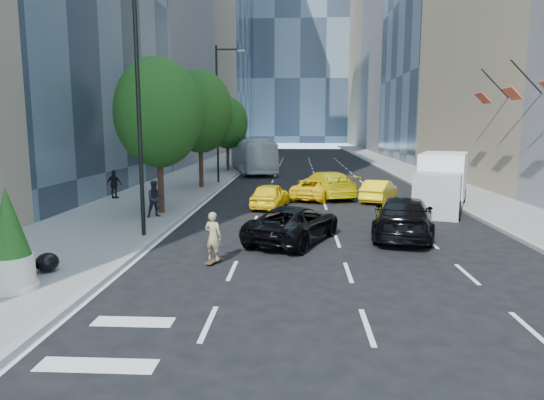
# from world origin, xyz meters

# --- Properties ---
(ground) EXTENTS (160.00, 160.00, 0.00)m
(ground) POSITION_xyz_m (0.00, 0.00, 0.00)
(ground) COLOR black
(ground) RESTS_ON ground
(sidewalk_left) EXTENTS (6.00, 120.00, 0.15)m
(sidewalk_left) POSITION_xyz_m (-9.00, 30.00, 0.07)
(sidewalk_left) COLOR slate
(sidewalk_left) RESTS_ON ground
(sidewalk_right) EXTENTS (4.00, 120.00, 0.15)m
(sidewalk_right) POSITION_xyz_m (10.00, 30.00, 0.07)
(sidewalk_right) COLOR slate
(sidewalk_right) RESTS_ON ground
(tower_left_end) EXTENTS (20.00, 28.00, 60.00)m
(tower_left_end) POSITION_xyz_m (-22.00, 92.00, 30.00)
(tower_left_end) COLOR #28323F
(tower_left_end) RESTS_ON ground
(tower_right_far) EXTENTS (20.00, 24.00, 50.00)m
(tower_right_far) POSITION_xyz_m (22.00, 98.00, 25.00)
(tower_right_far) COLOR gray
(tower_right_far) RESTS_ON ground
(lamp_near) EXTENTS (2.13, 0.22, 10.00)m
(lamp_near) POSITION_xyz_m (-6.32, 4.00, 5.81)
(lamp_near) COLOR black
(lamp_near) RESTS_ON sidewalk_left
(lamp_far) EXTENTS (2.13, 0.22, 10.00)m
(lamp_far) POSITION_xyz_m (-6.32, 22.00, 5.81)
(lamp_far) COLOR black
(lamp_far) RESTS_ON sidewalk_left
(tree_near) EXTENTS (4.20, 4.20, 7.46)m
(tree_near) POSITION_xyz_m (-7.20, 9.00, 4.97)
(tree_near) COLOR black
(tree_near) RESTS_ON sidewalk_left
(tree_mid) EXTENTS (4.50, 4.50, 7.99)m
(tree_mid) POSITION_xyz_m (-7.20, 19.00, 5.32)
(tree_mid) COLOR black
(tree_mid) RESTS_ON sidewalk_left
(tree_far) EXTENTS (3.90, 3.90, 6.92)m
(tree_far) POSITION_xyz_m (-7.20, 32.00, 4.62)
(tree_far) COLOR black
(tree_far) RESTS_ON sidewalk_left
(traffic_signal) EXTENTS (2.48, 0.53, 5.20)m
(traffic_signal) POSITION_xyz_m (-6.40, 40.00, 4.23)
(traffic_signal) COLOR black
(traffic_signal) RESTS_ON sidewalk_left
(facade_flags) EXTENTS (1.85, 13.30, 2.05)m
(facade_flags) POSITION_xyz_m (10.64, 10.00, 6.18)
(facade_flags) COLOR black
(facade_flags) RESTS_ON ground
(skateboarder) EXTENTS (0.66, 0.54, 1.57)m
(skateboarder) POSITION_xyz_m (-3.20, 0.72, 0.78)
(skateboarder) COLOR #887B55
(skateboarder) RESTS_ON ground
(black_sedan_lincoln) EXTENTS (4.03, 5.44, 1.37)m
(black_sedan_lincoln) POSITION_xyz_m (-0.66, 3.87, 0.69)
(black_sedan_lincoln) COLOR black
(black_sedan_lincoln) RESTS_ON ground
(black_sedan_mercedes) EXTENTS (3.40, 5.85, 1.59)m
(black_sedan_mercedes) POSITION_xyz_m (3.65, 4.89, 0.80)
(black_sedan_mercedes) COLOR black
(black_sedan_mercedes) RESTS_ON ground
(taxi_a) EXTENTS (2.18, 4.12, 1.33)m
(taxi_a) POSITION_xyz_m (-2.00, 11.50, 0.67)
(taxi_a) COLOR yellow
(taxi_a) RESTS_ON ground
(taxi_b) EXTENTS (2.73, 4.06, 1.27)m
(taxi_b) POSITION_xyz_m (4.20, 14.00, 0.63)
(taxi_b) COLOR yellow
(taxi_b) RESTS_ON ground
(taxi_c) EXTENTS (3.23, 4.91, 1.25)m
(taxi_c) POSITION_xyz_m (0.50, 14.75, 0.63)
(taxi_c) COLOR yellow
(taxi_c) RESTS_ON ground
(taxi_d) EXTENTS (3.97, 5.97, 1.61)m
(taxi_d) POSITION_xyz_m (1.20, 15.50, 0.80)
(taxi_d) COLOR #D1C10B
(taxi_d) RESTS_ON ground
(city_bus) EXTENTS (5.45, 11.83, 3.21)m
(city_bus) POSITION_xyz_m (-4.80, 31.54, 1.60)
(city_bus) COLOR silver
(city_bus) RESTS_ON ground
(box_truck) EXTENTS (4.22, 6.50, 2.93)m
(box_truck) POSITION_xyz_m (6.94, 11.26, 1.49)
(box_truck) COLOR silver
(box_truck) RESTS_ON ground
(pedestrian_a) EXTENTS (1.04, 0.97, 1.70)m
(pedestrian_a) POSITION_xyz_m (-7.12, 7.75, 1.00)
(pedestrian_a) COLOR black
(pedestrian_a) RESTS_ON sidewalk_left
(pedestrian_b) EXTENTS (1.04, 0.59, 1.67)m
(pedestrian_b) POSITION_xyz_m (-11.20, 13.39, 0.98)
(pedestrian_b) COLOR black
(pedestrian_b) RESTS_ON sidewalk_left
(planter_shrub) EXTENTS (1.12, 1.12, 2.69)m
(planter_shrub) POSITION_xyz_m (-7.91, -2.41, 1.43)
(planter_shrub) COLOR beige
(planter_shrub) RESTS_ON sidewalk_left
(garbage_bags) EXTENTS (1.12, 1.08, 0.55)m
(garbage_bags) POSITION_xyz_m (-8.00, -1.03, 0.41)
(garbage_bags) COLOR black
(garbage_bags) RESTS_ON sidewalk_left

